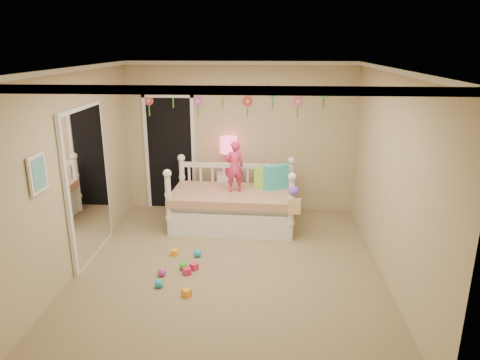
# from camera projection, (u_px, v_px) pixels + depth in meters

# --- Properties ---
(floor) EXTENTS (4.00, 4.50, 0.01)m
(floor) POSITION_uv_depth(u_px,v_px,m) (230.00, 268.00, 5.86)
(floor) COLOR #7F684C
(floor) RESTS_ON ground
(ceiling) EXTENTS (4.00, 4.50, 0.01)m
(ceiling) POSITION_uv_depth(u_px,v_px,m) (228.00, 68.00, 5.08)
(ceiling) COLOR white
(ceiling) RESTS_ON floor
(back_wall) EXTENTS (4.00, 0.01, 2.60)m
(back_wall) POSITION_uv_depth(u_px,v_px,m) (240.00, 138.00, 7.61)
(back_wall) COLOR tan
(back_wall) RESTS_ON floor
(left_wall) EXTENTS (0.01, 4.50, 2.60)m
(left_wall) POSITION_uv_depth(u_px,v_px,m) (74.00, 172.00, 5.59)
(left_wall) COLOR tan
(left_wall) RESTS_ON floor
(right_wall) EXTENTS (0.01, 4.50, 2.60)m
(right_wall) POSITION_uv_depth(u_px,v_px,m) (392.00, 178.00, 5.35)
(right_wall) COLOR tan
(right_wall) RESTS_ON floor
(crown_molding) EXTENTS (4.00, 4.50, 0.06)m
(crown_molding) POSITION_uv_depth(u_px,v_px,m) (228.00, 71.00, 5.09)
(crown_molding) COLOR white
(crown_molding) RESTS_ON ceiling
(daybed) EXTENTS (2.02, 1.14, 1.08)m
(daybed) POSITION_uv_depth(u_px,v_px,m) (233.00, 195.00, 7.06)
(daybed) COLOR white
(daybed) RESTS_ON floor
(pillow_turquoise) EXTENTS (0.41, 0.32, 0.40)m
(pillow_turquoise) POSITION_uv_depth(u_px,v_px,m) (276.00, 177.00, 7.11)
(pillow_turquoise) COLOR #28CAA3
(pillow_turquoise) RESTS_ON daybed
(pillow_lime) EXTENTS (0.38, 0.20, 0.35)m
(pillow_lime) POSITION_uv_depth(u_px,v_px,m) (266.00, 178.00, 7.16)
(pillow_lime) COLOR #9BDA42
(pillow_lime) RESTS_ON daybed
(child) EXTENTS (0.35, 0.29, 0.83)m
(child) POSITION_uv_depth(u_px,v_px,m) (234.00, 167.00, 6.92)
(child) COLOR #DC3261
(child) RESTS_ON daybed
(nightstand) EXTENTS (0.46, 0.37, 0.70)m
(nightstand) POSITION_uv_depth(u_px,v_px,m) (229.00, 193.00, 7.74)
(nightstand) COLOR white
(nightstand) RESTS_ON floor
(table_lamp) EXTENTS (0.30, 0.30, 0.66)m
(table_lamp) POSITION_uv_depth(u_px,v_px,m) (229.00, 150.00, 7.50)
(table_lamp) COLOR #F82173
(table_lamp) RESTS_ON nightstand
(closet_doorway) EXTENTS (0.90, 0.04, 2.07)m
(closet_doorway) POSITION_uv_depth(u_px,v_px,m) (170.00, 152.00, 7.75)
(closet_doorway) COLOR black
(closet_doorway) RESTS_ON back_wall
(flower_decals) EXTENTS (3.40, 0.02, 0.50)m
(flower_decals) POSITION_uv_depth(u_px,v_px,m) (235.00, 101.00, 7.42)
(flower_decals) COLOR #B2668C
(flower_decals) RESTS_ON back_wall
(mirror_closet) EXTENTS (0.07, 1.30, 2.10)m
(mirror_closet) POSITION_uv_depth(u_px,v_px,m) (88.00, 184.00, 5.95)
(mirror_closet) COLOR white
(mirror_closet) RESTS_ON left_wall
(wall_picture) EXTENTS (0.05, 0.34, 0.42)m
(wall_picture) POSITION_uv_depth(u_px,v_px,m) (38.00, 173.00, 4.66)
(wall_picture) COLOR white
(wall_picture) RESTS_ON left_wall
(hanging_bag) EXTENTS (0.20, 0.16, 0.36)m
(hanging_bag) POSITION_uv_depth(u_px,v_px,m) (293.00, 201.00, 6.46)
(hanging_bag) COLOR beige
(hanging_bag) RESTS_ON daybed
(toy_scatter) EXTENTS (1.06, 1.44, 0.11)m
(toy_scatter) POSITION_uv_depth(u_px,v_px,m) (182.00, 275.00, 5.57)
(toy_scatter) COLOR #996666
(toy_scatter) RESTS_ON floor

